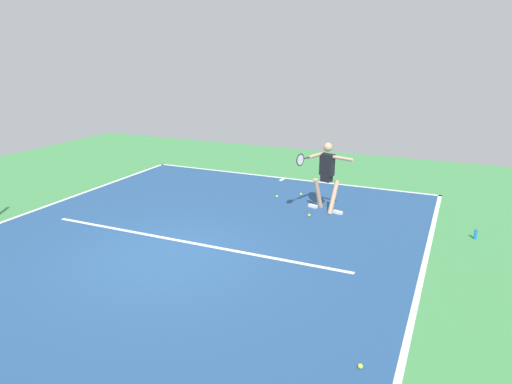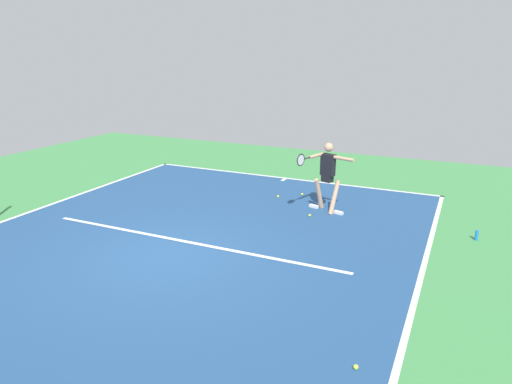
{
  "view_description": "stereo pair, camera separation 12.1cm",
  "coord_description": "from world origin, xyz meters",
  "px_view_note": "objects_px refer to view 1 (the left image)",
  "views": [
    {
      "loc": [
        -5.0,
        6.91,
        3.82
      ],
      "look_at": [
        -1.03,
        -1.97,
        0.9
      ],
      "focal_mm": 32.65,
      "sensor_mm": 36.0,
      "label": 1
    },
    {
      "loc": [
        -5.11,
        6.86,
        3.82
      ],
      "look_at": [
        -1.03,
        -1.97,
        0.9
      ],
      "focal_mm": 32.65,
      "sensor_mm": 36.0,
      "label": 2
    }
  ],
  "objects_px": {
    "tennis_player": "(326,173)",
    "tennis_ball_far_corner": "(309,215)",
    "water_bottle": "(476,234)",
    "tennis_ball_near_player": "(301,194)",
    "tennis_ball_by_sideline": "(360,366)",
    "tennis_ball_by_baseline": "(277,196)"
  },
  "relations": [
    {
      "from": "tennis_player",
      "to": "tennis_ball_by_sideline",
      "type": "bearing_deg",
      "value": 127.49
    },
    {
      "from": "tennis_ball_by_baseline",
      "to": "tennis_ball_near_player",
      "type": "relative_size",
      "value": 1.0
    },
    {
      "from": "tennis_ball_far_corner",
      "to": "water_bottle",
      "type": "xyz_separation_m",
      "value": [
        -3.68,
        -0.08,
        0.08
      ]
    },
    {
      "from": "tennis_ball_near_player",
      "to": "tennis_ball_by_sideline",
      "type": "height_order",
      "value": "same"
    },
    {
      "from": "tennis_ball_by_baseline",
      "to": "tennis_ball_by_sideline",
      "type": "distance_m",
      "value": 7.25
    },
    {
      "from": "tennis_ball_near_player",
      "to": "water_bottle",
      "type": "distance_m",
      "value": 4.68
    },
    {
      "from": "tennis_player",
      "to": "water_bottle",
      "type": "relative_size",
      "value": 7.96
    },
    {
      "from": "tennis_ball_far_corner",
      "to": "water_bottle",
      "type": "bearing_deg",
      "value": -178.82
    },
    {
      "from": "tennis_ball_by_sideline",
      "to": "tennis_player",
      "type": "bearing_deg",
      "value": -69.77
    },
    {
      "from": "tennis_ball_near_player",
      "to": "water_bottle",
      "type": "relative_size",
      "value": 0.3
    },
    {
      "from": "tennis_ball_by_sideline",
      "to": "tennis_ball_near_player",
      "type": "bearing_deg",
      "value": -65.47
    },
    {
      "from": "tennis_ball_by_baseline",
      "to": "water_bottle",
      "type": "distance_m",
      "value": 5.07
    },
    {
      "from": "tennis_ball_far_corner",
      "to": "tennis_ball_by_sideline",
      "type": "bearing_deg",
      "value": 114.3
    },
    {
      "from": "tennis_ball_far_corner",
      "to": "water_bottle",
      "type": "distance_m",
      "value": 3.68
    },
    {
      "from": "tennis_ball_by_baseline",
      "to": "tennis_ball_near_player",
      "type": "distance_m",
      "value": 0.72
    },
    {
      "from": "tennis_ball_by_sideline",
      "to": "water_bottle",
      "type": "relative_size",
      "value": 0.3
    },
    {
      "from": "tennis_player",
      "to": "water_bottle",
      "type": "xyz_separation_m",
      "value": [
        -3.46,
        0.48,
        -0.89
      ]
    },
    {
      "from": "tennis_ball_by_baseline",
      "to": "tennis_ball_by_sideline",
      "type": "height_order",
      "value": "same"
    },
    {
      "from": "tennis_ball_near_player",
      "to": "tennis_ball_by_sideline",
      "type": "distance_m",
      "value": 7.43
    },
    {
      "from": "tennis_player",
      "to": "tennis_ball_far_corner",
      "type": "height_order",
      "value": "tennis_player"
    },
    {
      "from": "tennis_player",
      "to": "tennis_ball_by_sideline",
      "type": "height_order",
      "value": "tennis_player"
    },
    {
      "from": "tennis_player",
      "to": "tennis_ball_by_sideline",
      "type": "distance_m",
      "value": 6.18
    }
  ]
}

